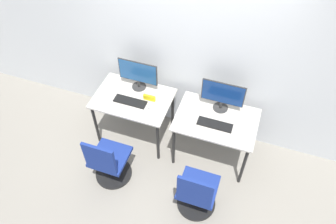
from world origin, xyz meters
TOP-DOWN VIEW (x-y plane):
  - ground_plane at (0.00, 0.00)m, footprint 20.00×20.00m
  - wall_back at (0.00, 0.82)m, footprint 12.00×0.05m
  - desk_left at (-0.56, 0.35)m, footprint 1.01×0.70m
  - monitor_left at (-0.56, 0.57)m, footprint 0.53×0.19m
  - keyboard_left at (-0.56, 0.27)m, footprint 0.43×0.13m
  - mouse_left at (-0.29, 0.27)m, footprint 0.06×0.09m
  - office_chair_left at (-0.58, -0.44)m, footprint 0.48×0.48m
  - desk_right at (0.56, 0.35)m, footprint 1.01×0.70m
  - monitor_right at (0.56, 0.55)m, footprint 0.53×0.19m
  - keyboard_right at (0.56, 0.25)m, footprint 0.43×0.13m
  - mouse_right at (0.86, 0.25)m, footprint 0.06×0.09m
  - office_chair_right at (0.57, -0.49)m, footprint 0.48×0.48m
  - placard_left at (-0.34, 0.38)m, footprint 0.16×0.03m

SIDE VIEW (x-z plane):
  - ground_plane at x=0.00m, z-range 0.00..0.00m
  - office_chair_left at x=-0.58m, z-range -0.08..0.79m
  - office_chair_right at x=0.57m, z-range -0.08..0.79m
  - desk_left at x=-0.56m, z-range 0.29..1.04m
  - desk_right at x=0.56m, z-range 0.29..1.04m
  - keyboard_left at x=-0.56m, z-range 0.75..0.77m
  - keyboard_right at x=0.56m, z-range 0.75..0.77m
  - mouse_left at x=-0.29m, z-range 0.75..0.79m
  - mouse_right at x=0.86m, z-range 0.75..0.79m
  - placard_left at x=-0.34m, z-range 0.75..0.83m
  - monitor_left at x=-0.56m, z-range 0.77..1.20m
  - monitor_right at x=0.56m, z-range 0.77..1.20m
  - wall_back at x=0.00m, z-range 0.00..2.80m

